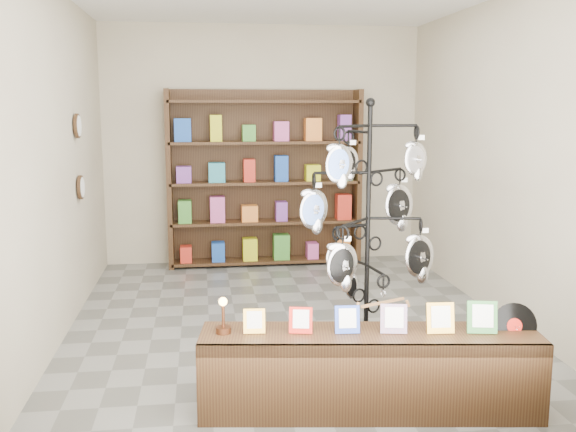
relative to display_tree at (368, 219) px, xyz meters
The scene contains 6 objects.
ground 1.76m from the display_tree, 107.89° to the left, with size 5.00×5.00×0.00m, color slate.
room_envelope 1.46m from the display_tree, 107.89° to the left, with size 5.00×5.00×5.00m.
display_tree is the anchor object (origin of this frame).
front_shelf 1.10m from the display_tree, 102.27° to the right, with size 2.23×0.74×0.78m.
back_shelving 3.56m from the display_tree, 96.46° to the left, with size 2.42×0.36×2.20m.
wall_clocks 3.14m from the display_tree, 139.29° to the left, with size 0.03×0.24×0.84m.
Camera 1 is at (-0.79, -5.69, 1.97)m, focal length 40.00 mm.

